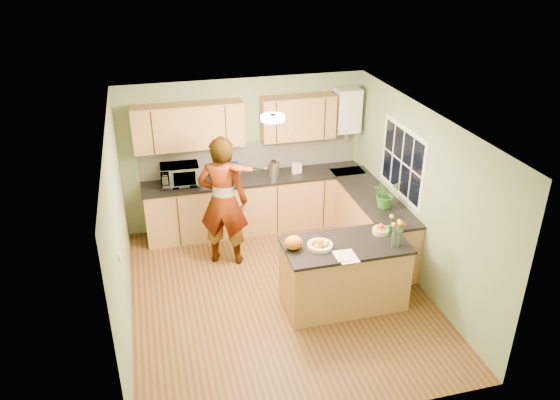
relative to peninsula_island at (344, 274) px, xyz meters
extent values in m
plane|color=#533317|center=(-0.79, 0.39, -0.46)|extent=(4.50, 4.50, 0.00)
cube|color=white|center=(-0.79, 0.39, 2.04)|extent=(4.00, 4.50, 0.02)
cube|color=gray|center=(-0.79, 2.64, 0.79)|extent=(4.00, 0.02, 2.50)
cube|color=gray|center=(-0.79, -1.86, 0.79)|extent=(4.00, 0.02, 2.50)
cube|color=gray|center=(-2.79, 0.39, 0.79)|extent=(0.02, 4.50, 2.50)
cube|color=gray|center=(1.21, 0.39, 0.79)|extent=(0.02, 4.50, 2.50)
cube|color=#A66D42|center=(-0.69, 2.34, -0.01)|extent=(3.60, 0.60, 0.90)
cube|color=black|center=(-0.69, 2.33, 0.46)|extent=(3.64, 0.62, 0.04)
cube|color=#A66D42|center=(0.91, 1.24, -0.01)|extent=(0.60, 2.20, 0.90)
cube|color=black|center=(0.90, 1.24, 0.46)|extent=(0.62, 2.24, 0.04)
cube|color=silver|center=(-0.69, 2.62, 0.74)|extent=(3.60, 0.02, 0.52)
cube|color=#A66D42|center=(-1.69, 2.47, 1.39)|extent=(1.70, 0.34, 0.70)
cube|color=#A66D42|center=(0.06, 2.47, 1.39)|extent=(1.20, 0.34, 0.70)
cube|color=white|center=(0.91, 2.48, 1.44)|extent=(0.40, 0.30, 0.72)
cylinder|color=silver|center=(0.91, 2.48, 1.04)|extent=(0.06, 0.06, 0.20)
cube|color=white|center=(1.20, 0.99, 1.09)|extent=(0.01, 1.30, 1.05)
cube|color=black|center=(1.20, 0.99, 1.09)|extent=(0.01, 1.18, 0.92)
cube|color=white|center=(-2.77, -0.21, 0.84)|extent=(0.02, 0.09, 0.09)
cylinder|color=#FFEABF|center=(-0.79, 0.69, 2.00)|extent=(0.30, 0.30, 0.06)
cylinder|color=white|center=(-0.79, 0.69, 2.03)|extent=(0.10, 0.10, 0.02)
cube|color=#A66D42|center=(0.00, 0.00, -0.02)|extent=(1.57, 0.79, 0.89)
cube|color=black|center=(0.00, 0.00, 0.44)|extent=(1.61, 0.83, 0.04)
cylinder|color=beige|center=(-0.35, 0.00, 0.49)|extent=(0.33, 0.33, 0.05)
cylinder|color=beige|center=(0.55, 0.15, 0.49)|extent=(0.22, 0.22, 0.06)
cylinder|color=silver|center=(0.60, -0.18, 0.56)|extent=(0.10, 0.10, 0.20)
ellipsoid|color=orange|center=(-0.69, 0.05, 0.55)|extent=(0.27, 0.24, 0.18)
cube|color=white|center=(-0.10, -0.30, 0.47)|extent=(0.24, 0.32, 0.01)
imported|color=#EBAB90|center=(-1.35, 1.45, 0.54)|extent=(0.85, 0.71, 2.01)
imported|color=white|center=(-1.89, 2.36, 0.64)|extent=(0.60, 0.42, 0.33)
cube|color=navy|center=(-1.12, 2.34, 0.61)|extent=(0.34, 0.25, 0.27)
cylinder|color=silver|center=(-0.38, 2.32, 0.60)|extent=(0.17, 0.17, 0.24)
sphere|color=black|center=(-0.38, 2.32, 0.76)|extent=(0.09, 0.09, 0.09)
cylinder|color=beige|center=(-0.01, 2.33, 0.56)|extent=(0.15, 0.15, 0.18)
cylinder|color=white|center=(0.06, 2.35, 0.55)|extent=(0.11, 0.11, 0.16)
imported|color=#2F7025|center=(0.91, 0.82, 0.69)|extent=(0.45, 0.41, 0.42)
camera|label=1|loc=(-2.34, -5.64, 4.07)|focal=35.00mm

